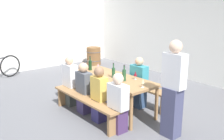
{
  "coord_description": "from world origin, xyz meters",
  "views": [
    {
      "loc": [
        4.06,
        -3.34,
        2.25
      ],
      "look_at": [
        0.0,
        0.0,
        0.9
      ],
      "focal_mm": 40.75,
      "sensor_mm": 36.0,
      "label": 1
    }
  ],
  "objects_px": {
    "wine_glass_4": "(80,67)",
    "seated_guest_near_2": "(99,95)",
    "wine_barrel": "(94,56)",
    "wine_bottle_0": "(90,65)",
    "wine_glass_3": "(98,66)",
    "seated_guest_near_3": "(118,104)",
    "wine_glass_0": "(135,74)",
    "bench_near": "(85,102)",
    "wine_glass_2": "(97,72)",
    "seated_guest_far_0": "(139,84)",
    "wine_bottle_2": "(124,75)",
    "seated_guest_near_1": "(84,89)",
    "standing_host": "(173,91)",
    "wine_bottle_1": "(113,72)",
    "wine_glass_1": "(143,81)",
    "seated_guest_near_0": "(70,82)",
    "bench_far": "(135,88)",
    "tasting_table": "(112,80)"
  },
  "relations": [
    {
      "from": "seated_guest_near_1",
      "to": "wine_glass_0",
      "type": "bearing_deg",
      "value": -41.21
    },
    {
      "from": "wine_glass_4",
      "to": "seated_guest_near_2",
      "type": "bearing_deg",
      "value": -13.16
    },
    {
      "from": "seated_guest_near_0",
      "to": "wine_bottle_1",
      "type": "bearing_deg",
      "value": -59.2
    },
    {
      "from": "bench_near",
      "to": "wine_bottle_2",
      "type": "distance_m",
      "value": 0.96
    },
    {
      "from": "bench_far",
      "to": "seated_guest_near_0",
      "type": "distance_m",
      "value": 1.52
    },
    {
      "from": "bench_far",
      "to": "wine_glass_4",
      "type": "bearing_deg",
      "value": -127.79
    },
    {
      "from": "wine_glass_0",
      "to": "seated_guest_far_0",
      "type": "distance_m",
      "value": 0.49
    },
    {
      "from": "wine_bottle_1",
      "to": "wine_glass_4",
      "type": "bearing_deg",
      "value": -161.8
    },
    {
      "from": "wine_bottle_1",
      "to": "wine_glass_3",
      "type": "relative_size",
      "value": 1.76
    },
    {
      "from": "wine_glass_4",
      "to": "wine_barrel",
      "type": "xyz_separation_m",
      "value": [
        -3.05,
        2.55,
        -0.53
      ]
    },
    {
      "from": "tasting_table",
      "to": "wine_glass_1",
      "type": "bearing_deg",
      "value": -1.43
    },
    {
      "from": "bench_near",
      "to": "wine_glass_2",
      "type": "distance_m",
      "value": 0.69
    },
    {
      "from": "standing_host",
      "to": "wine_glass_4",
      "type": "bearing_deg",
      "value": 8.67
    },
    {
      "from": "standing_host",
      "to": "wine_bottle_2",
      "type": "bearing_deg",
      "value": 2.34
    },
    {
      "from": "bench_near",
      "to": "wine_glass_0",
      "type": "bearing_deg",
      "value": 64.52
    },
    {
      "from": "wine_bottle_0",
      "to": "standing_host",
      "type": "height_order",
      "value": "standing_host"
    },
    {
      "from": "wine_glass_2",
      "to": "wine_barrel",
      "type": "height_order",
      "value": "wine_glass_2"
    },
    {
      "from": "bench_far",
      "to": "seated_guest_near_1",
      "type": "distance_m",
      "value": 1.3
    },
    {
      "from": "wine_glass_4",
      "to": "wine_barrel",
      "type": "distance_m",
      "value": 4.01
    },
    {
      "from": "bench_far",
      "to": "seated_guest_near_1",
      "type": "relative_size",
      "value": 1.83
    },
    {
      "from": "seated_guest_near_1",
      "to": "seated_guest_far_0",
      "type": "distance_m",
      "value": 1.23
    },
    {
      "from": "wine_glass_3",
      "to": "wine_glass_1",
      "type": "bearing_deg",
      "value": -3.43
    },
    {
      "from": "wine_glass_3",
      "to": "seated_guest_far_0",
      "type": "bearing_deg",
      "value": 29.96
    },
    {
      "from": "wine_bottle_0",
      "to": "wine_bottle_2",
      "type": "relative_size",
      "value": 1.01
    },
    {
      "from": "wine_glass_3",
      "to": "seated_guest_near_0",
      "type": "relative_size",
      "value": 0.16
    },
    {
      "from": "seated_guest_far_0",
      "to": "seated_guest_near_0",
      "type": "bearing_deg",
      "value": -44.07
    },
    {
      "from": "wine_glass_4",
      "to": "seated_guest_near_3",
      "type": "relative_size",
      "value": 0.15
    },
    {
      "from": "wine_glass_4",
      "to": "seated_guest_near_2",
      "type": "relative_size",
      "value": 0.15
    },
    {
      "from": "wine_glass_3",
      "to": "seated_guest_near_3",
      "type": "relative_size",
      "value": 0.17
    },
    {
      "from": "wine_glass_0",
      "to": "bench_near",
      "type": "bearing_deg",
      "value": -115.48
    },
    {
      "from": "bench_near",
      "to": "wine_bottle_1",
      "type": "relative_size",
      "value": 6.23
    },
    {
      "from": "wine_glass_0",
      "to": "seated_guest_near_1",
      "type": "bearing_deg",
      "value": -131.21
    },
    {
      "from": "seated_guest_near_2",
      "to": "seated_guest_near_3",
      "type": "bearing_deg",
      "value": -90.0
    },
    {
      "from": "wine_bottle_0",
      "to": "seated_guest_near_3",
      "type": "xyz_separation_m",
      "value": [
        1.63,
        -0.53,
        -0.35
      ]
    },
    {
      "from": "standing_host",
      "to": "seated_guest_far_0",
      "type": "bearing_deg",
      "value": -21.22
    },
    {
      "from": "wine_glass_0",
      "to": "wine_bottle_0",
      "type": "bearing_deg",
      "value": -167.38
    },
    {
      "from": "bench_near",
      "to": "wine_glass_4",
      "type": "relative_size",
      "value": 12.29
    },
    {
      "from": "wine_bottle_0",
      "to": "standing_host",
      "type": "relative_size",
      "value": 0.2
    },
    {
      "from": "bench_near",
      "to": "wine_barrel",
      "type": "bearing_deg",
      "value": 142.42
    },
    {
      "from": "wine_glass_1",
      "to": "wine_glass_3",
      "type": "bearing_deg",
      "value": 176.57
    },
    {
      "from": "wine_glass_1",
      "to": "seated_guest_near_0",
      "type": "height_order",
      "value": "seated_guest_near_0"
    },
    {
      "from": "seated_guest_near_2",
      "to": "wine_bottle_0",
      "type": "bearing_deg",
      "value": 63.51
    },
    {
      "from": "wine_bottle_1",
      "to": "wine_glass_2",
      "type": "xyz_separation_m",
      "value": [
        -0.24,
        -0.25,
        0.0
      ]
    },
    {
      "from": "bench_near",
      "to": "seated_guest_near_1",
      "type": "distance_m",
      "value": 0.34
    },
    {
      "from": "seated_guest_near_3",
      "to": "seated_guest_far_0",
      "type": "distance_m",
      "value": 1.26
    },
    {
      "from": "seated_guest_near_3",
      "to": "wine_barrel",
      "type": "distance_m",
      "value": 5.46
    },
    {
      "from": "wine_glass_3",
      "to": "seated_guest_near_2",
      "type": "relative_size",
      "value": 0.16
    },
    {
      "from": "bench_near",
      "to": "seated_guest_near_0",
      "type": "xyz_separation_m",
      "value": [
        -0.82,
        0.15,
        0.18
      ]
    },
    {
      "from": "wine_bottle_2",
      "to": "seated_guest_near_3",
      "type": "bearing_deg",
      "value": -50.81
    },
    {
      "from": "wine_bottle_1",
      "to": "wine_glass_2",
      "type": "relative_size",
      "value": 1.91
    }
  ]
}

